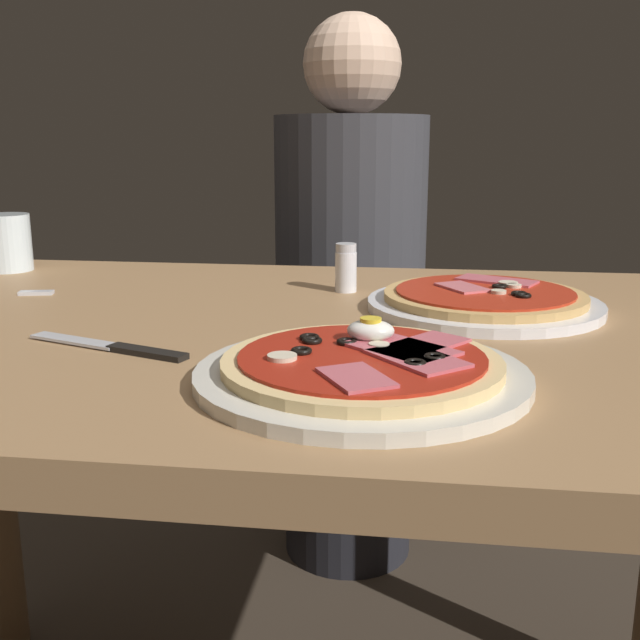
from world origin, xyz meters
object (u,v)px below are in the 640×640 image
Objects in this scene: water_glass_near at (7,246)px; knife at (117,347)px; diner_person at (350,314)px; salt_shaker at (346,268)px; pizza_foreground at (363,369)px; pizza_across_left at (484,301)px; dining_table at (268,413)px.

knife is at bearing -49.90° from water_glass_near.
knife is 0.93m from diner_person.
knife is at bearing -121.08° from salt_shaker.
pizza_across_left is at bearing 67.56° from pizza_foreground.
pizza_foreground is 0.26m from knife.
dining_table is 4.44× the size of pizza_across_left.
water_glass_near is (-0.61, 0.49, 0.03)m from pizza_foreground.
pizza_across_left is (0.13, 0.30, -0.00)m from pizza_foreground.
diner_person reaches higher than salt_shaker.
water_glass_near is 0.55m from knife.
pizza_foreground is 1.02× the size of pizza_across_left.
water_glass_near is 0.08× the size of diner_person.
salt_shaker is (0.20, 0.33, 0.03)m from knife.
salt_shaker is at bearing 58.92° from knife.
diner_person reaches higher than dining_table.
diner_person reaches higher than pizza_foreground.
dining_table is 0.58m from water_glass_near.
knife is at bearing 80.73° from diner_person.
pizza_foreground reaches higher than pizza_across_left.
salt_shaker is (0.55, -0.10, -0.01)m from water_glass_near.
pizza_across_left is (0.25, 0.10, 0.12)m from dining_table.
water_glass_near is (-0.48, 0.29, 0.15)m from dining_table.
diner_person is (-0.23, 0.67, -0.18)m from pizza_across_left.
dining_table is at bearing -30.81° from water_glass_near.
pizza_across_left is 0.24× the size of diner_person.
pizza_across_left reaches higher than knife.
dining_table is at bearing 88.37° from diner_person.
knife is at bearing 165.01° from pizza_foreground.
pizza_foreground is 0.78m from water_glass_near.
dining_table is 1.09× the size of diner_person.
salt_shaker is at bearing -9.78° from water_glass_near.
diner_person reaches higher than knife.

